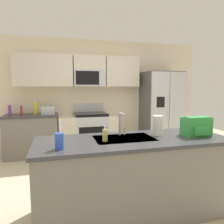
{
  "coord_description": "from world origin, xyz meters",
  "views": [
    {
      "loc": [
        -0.99,
        -2.93,
        1.48
      ],
      "look_at": [
        -0.04,
        0.6,
        1.05
      ],
      "focal_mm": 33.71,
      "sensor_mm": 36.0,
      "label": 1
    }
  ],
  "objects": [
    {
      "name": "pepper_mill",
      "position": [
        -1.7,
        1.8,
        1.0
      ],
      "size": [
        0.05,
        0.05,
        0.2
      ],
      "primitive_type": "cylinder",
      "color": "#B2332D",
      "rests_on": "back_counter"
    },
    {
      "name": "refrigerator",
      "position": [
        1.53,
        1.73,
        0.93
      ],
      "size": [
        0.9,
        0.76,
        1.85
      ],
      "color": "#4C4F54",
      "rests_on": "ground"
    },
    {
      "name": "sink_faucet",
      "position": [
        -0.24,
        -0.54,
        1.07
      ],
      "size": [
        0.09,
        0.21,
        0.28
      ],
      "color": "#B7BABF",
      "rests_on": "island_counter"
    },
    {
      "name": "toaster",
      "position": [
        -1.16,
        1.75,
        0.99
      ],
      "size": [
        0.28,
        0.16,
        0.18
      ],
      "color": "#B7BABF",
      "rests_on": "back_counter"
    },
    {
      "name": "kitchen_wall_unit",
      "position": [
        -0.14,
        2.08,
        1.47
      ],
      "size": [
        5.2,
        0.43,
        2.6
      ],
      "color": "beige",
      "rests_on": "ground"
    },
    {
      "name": "paper_towel_roll",
      "position": [
        0.2,
        -0.64,
        1.02
      ],
      "size": [
        0.12,
        0.12,
        0.24
      ],
      "primitive_type": "cylinder",
      "color": "white",
      "rests_on": "island_counter"
    },
    {
      "name": "drink_cup_blue",
      "position": [
        -0.97,
        -0.94,
        0.98
      ],
      "size": [
        0.08,
        0.08,
        0.27
      ],
      "color": "blue",
      "rests_on": "island_counter"
    },
    {
      "name": "soap_dispenser",
      "position": [
        -0.49,
        -0.77,
        0.97
      ],
      "size": [
        0.06,
        0.06,
        0.17
      ],
      "color": "#D8CC66",
      "rests_on": "island_counter"
    },
    {
      "name": "back_counter",
      "position": [
        -1.51,
        1.8,
        0.45
      ],
      "size": [
        1.11,
        0.63,
        0.9
      ],
      "color": "slate",
      "rests_on": "ground"
    },
    {
      "name": "backpack",
      "position": [
        0.64,
        -0.78,
        1.02
      ],
      "size": [
        0.32,
        0.22,
        0.23
      ],
      "color": "green",
      "rests_on": "island_counter"
    },
    {
      "name": "bottle_yellow",
      "position": [
        -1.42,
        1.84,
        1.04
      ],
      "size": [
        0.07,
        0.07,
        0.28
      ],
      "primitive_type": "cylinder",
      "color": "yellow",
      "rests_on": "back_counter"
    },
    {
      "name": "bottle_purple",
      "position": [
        -1.92,
        1.8,
        1.01
      ],
      "size": [
        0.06,
        0.06,
        0.21
      ],
      "primitive_type": "cylinder",
      "color": "purple",
      "rests_on": "back_counter"
    },
    {
      "name": "range_oven",
      "position": [
        -0.27,
        1.8,
        0.44
      ],
      "size": [
        1.36,
        0.61,
        1.1
      ],
      "color": "#B7BABF",
      "rests_on": "ground"
    },
    {
      "name": "island_counter",
      "position": [
        -0.14,
        -0.73,
        0.45
      ],
      "size": [
        2.2,
        0.81,
        0.9
      ],
      "color": "slate",
      "rests_on": "ground"
    },
    {
      "name": "ground_plane",
      "position": [
        0.0,
        0.0,
        0.0
      ],
      "size": [
        9.0,
        9.0,
        0.0
      ],
      "primitive_type": "plane",
      "color": "beige",
      "rests_on": "ground"
    }
  ]
}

